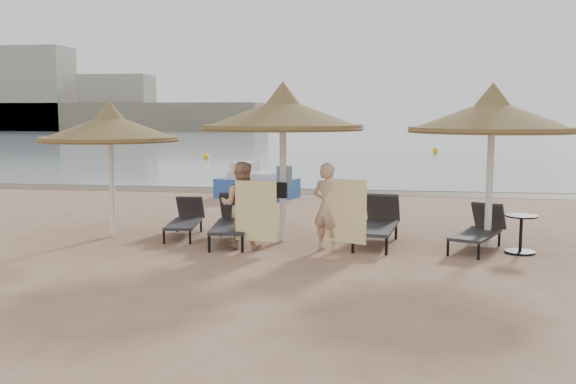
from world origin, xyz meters
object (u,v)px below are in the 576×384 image
palapa_left (110,128)px  lounger_far_left (186,219)px  palapa_center (283,114)px  pedal_boat (256,184)px  side_table (521,235)px  person_right (328,200)px  lounger_near_right (378,222)px  lounger_far_right (480,229)px  palapa_right (492,117)px  person_left (241,198)px  lounger_near_left (233,221)px

palapa_left → lounger_far_left: 2.43m
palapa_center → pedal_boat: (-1.88, 6.55, -2.14)m
side_table → person_right: bearing=-174.0°
lounger_near_right → pedal_boat: bearing=127.7°
lounger_far_right → pedal_boat: bearing=154.5°
pedal_boat → palapa_right: bearing=-29.9°
palapa_right → lounger_far_left: size_ratio=1.78×
lounger_far_left → lounger_near_right: (4.02, -0.18, 0.07)m
side_table → person_left: 5.22m
side_table → pedal_boat: bearing=132.4°
palapa_right → lounger_near_right: (-2.09, 0.09, -2.09)m
lounger_near_right → pedal_boat: 7.44m
lounger_far_left → person_left: size_ratio=0.92×
lounger_near_left → palapa_left: bearing=171.2°
palapa_left → side_table: bearing=-3.0°
palapa_center → person_left: palapa_center is taller
lounger_near_left → person_right: size_ratio=1.10×
lounger_far_right → person_right: size_ratio=1.00×
palapa_center → palapa_right: 3.98m
person_right → side_table: bearing=-148.1°
palapa_left → palapa_right: 7.59m
palapa_left → person_left: 3.28m
lounger_near_left → pedal_boat: 6.72m
side_table → lounger_far_right: bearing=154.8°
palapa_right → lounger_near_left: size_ratio=1.50×
lounger_near_left → lounger_near_right: 2.91m
lounger_far_left → person_left: person_left is taller
lounger_far_left → side_table: lounger_far_left is taller
lounger_far_right → palapa_right: bearing=67.1°
palapa_center → person_right: size_ratio=1.67×
lounger_far_right → lounger_near_left: bearing=-156.1°
lounger_far_left → lounger_far_right: size_ratio=0.93×
lounger_near_left → pedal_boat: (-0.88, 6.66, -0.01)m
palapa_center → side_table: 5.02m
side_table → person_left: bearing=-176.3°
person_right → pedal_boat: person_right is taller
person_left → pedal_boat: (-1.20, 7.32, -0.56)m
palapa_center → palapa_right: palapa_center is taller
lounger_far_right → person_right: bearing=-142.3°
lounger_far_right → person_left: size_ratio=1.00×
lounger_far_right → pedal_boat: pedal_boat is taller
lounger_far_right → side_table: (0.69, -0.32, -0.04)m
lounger_far_right → person_left: (-4.48, -0.66, 0.59)m
palapa_center → palapa_right: size_ratio=1.01×
palapa_left → lounger_far_left: size_ratio=1.61×
lounger_far_right → lounger_far_left: bearing=-160.2°
lounger_near_left → palapa_center: bearing=-0.5°
lounger_far_left → lounger_near_left: bearing=-27.8°
lounger_near_left → person_left: 0.92m
palapa_left → lounger_near_left: size_ratio=1.35×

